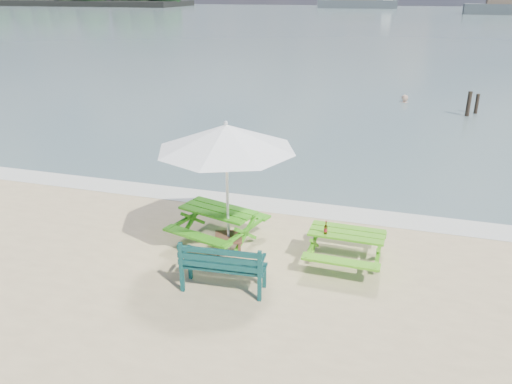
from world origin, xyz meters
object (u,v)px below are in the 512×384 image
(picnic_table_left, at_px, (218,226))
(picnic_table_right, at_px, (346,248))
(park_bench, at_px, (224,275))
(patio_umbrella, at_px, (226,137))
(swimmer, at_px, (403,112))
(side_table, at_px, (229,243))
(beer_bottle, at_px, (326,230))

(picnic_table_left, height_order, picnic_table_right, picnic_table_left)
(park_bench, relative_size, patio_umbrella, 0.44)
(picnic_table_right, height_order, patio_umbrella, patio_umbrella)
(picnic_table_right, height_order, swimmer, picnic_table_right)
(picnic_table_left, relative_size, side_table, 3.02)
(picnic_table_right, distance_m, swimmer, 16.27)
(patio_umbrella, xyz_separation_m, beer_bottle, (2.01, 0.01, -1.69))
(picnic_table_left, distance_m, side_table, 0.55)
(picnic_table_right, bearing_deg, beer_bottle, -152.75)
(picnic_table_left, bearing_deg, beer_bottle, -8.68)
(patio_umbrella, distance_m, beer_bottle, 2.63)
(beer_bottle, bearing_deg, picnic_table_left, 171.32)
(patio_umbrella, distance_m, swimmer, 17.02)
(picnic_table_left, relative_size, picnic_table_right, 1.29)
(picnic_table_right, xyz_separation_m, patio_umbrella, (-2.40, -0.22, 2.15))
(picnic_table_left, height_order, side_table, picnic_table_left)
(park_bench, distance_m, side_table, 1.42)
(picnic_table_left, distance_m, picnic_table_right, 2.77)
(patio_umbrella, bearing_deg, picnic_table_right, 5.13)
(side_table, bearing_deg, picnic_table_right, 5.13)
(side_table, bearing_deg, patio_umbrella, 0.00)
(picnic_table_left, relative_size, beer_bottle, 8.02)
(park_bench, distance_m, patio_umbrella, 2.60)
(swimmer, bearing_deg, picnic_table_right, -92.92)
(picnic_table_left, xyz_separation_m, side_table, (0.36, -0.37, -0.18))
(park_bench, bearing_deg, side_table, 105.85)
(picnic_table_right, distance_m, beer_bottle, 0.63)
(picnic_table_right, height_order, park_bench, park_bench)
(park_bench, height_order, side_table, park_bench)
(picnic_table_left, xyz_separation_m, swimmer, (3.59, 16.07, -0.87))
(picnic_table_right, distance_m, side_table, 2.41)
(park_bench, bearing_deg, swimmer, 80.93)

